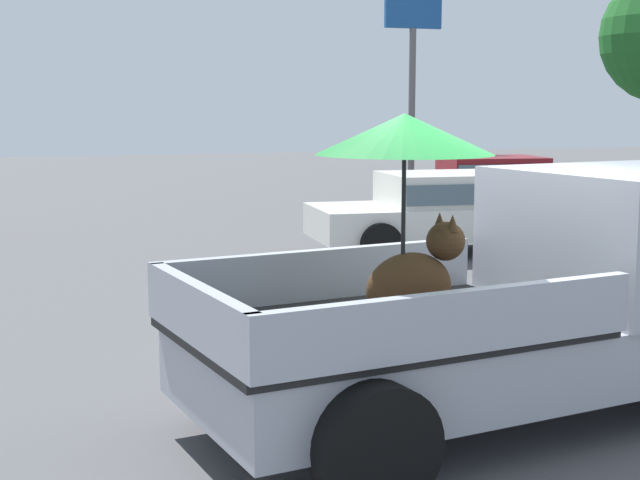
# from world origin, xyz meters

# --- Properties ---
(ground_plane) EXTENTS (80.00, 80.00, 0.00)m
(ground_plane) POSITION_xyz_m (0.00, 0.00, 0.00)
(ground_plane) COLOR #4C4C4F
(pickup_truck_main) EXTENTS (5.29, 2.91, 2.36)m
(pickup_truck_main) POSITION_xyz_m (0.43, 0.06, 0.97)
(pickup_truck_main) COLOR black
(pickup_truck_main) RESTS_ON ground
(parked_sedan_near) EXTENTS (4.40, 2.19, 1.33)m
(parked_sedan_near) POSITION_xyz_m (3.00, 7.42, 0.74)
(parked_sedan_near) COLOR black
(parked_sedan_near) RESTS_ON ground
(parked_sedan_far) EXTENTS (4.52, 2.47, 1.33)m
(parked_sedan_far) POSITION_xyz_m (6.14, 11.51, 0.74)
(parked_sedan_far) COLOR black
(parked_sedan_far) RESTS_ON ground
(motel_sign) EXTENTS (1.40, 0.16, 5.11)m
(motel_sign) POSITION_xyz_m (5.16, 13.82, 3.60)
(motel_sign) COLOR #59595B
(motel_sign) RESTS_ON ground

